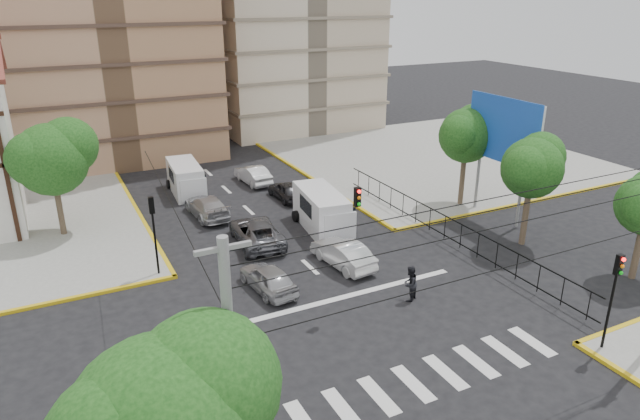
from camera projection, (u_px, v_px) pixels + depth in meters
ground at (355, 308)px, 27.86m from camera, size 160.00×160.00×0.00m
sidewalk_ne at (433, 157)px, 52.91m from camera, size 26.00×26.00×0.15m
crosswalk_stripes at (429, 378)px, 22.86m from camera, size 12.00×2.40×0.01m
stop_line at (343, 297)px, 28.86m from camera, size 13.00×0.40×0.01m
park_fence at (444, 241)px, 35.40m from camera, size 0.10×22.50×1.66m
billboard at (504, 132)px, 36.78m from camera, size 0.36×6.20×8.10m
tree_park_a at (533, 165)px, 33.24m from camera, size 4.41×3.60×6.83m
tree_park_c at (467, 133)px, 39.38m from camera, size 4.65×3.80×7.25m
tree_tudor at (52, 156)px, 34.32m from camera, size 5.39×4.40×7.43m
traffic_light_se at (614, 286)px, 23.53m from camera, size 0.28×0.22×4.40m
traffic_light_nw at (153, 223)px, 29.96m from camera, size 0.28×0.22×4.40m
traffic_light_hanging at (382, 209)px, 24.05m from camera, size 18.00×9.12×0.92m
utility_pole_sw at (233, 390)px, 14.87m from camera, size 1.40×0.28×9.00m
van_right_lane at (323, 212)px, 36.67m from camera, size 2.85×5.78×2.50m
van_left_lane at (186, 180)px, 43.20m from camera, size 2.40×5.31×2.33m
car_silver_front_left at (268, 278)px, 29.31m from camera, size 2.12×4.29×1.41m
car_white_front_right at (343, 254)px, 31.95m from camera, size 2.10×4.66×1.49m
car_grey_mid_left at (257, 232)px, 34.78m from camera, size 3.03×5.68×1.52m
car_silver_rear_left at (207, 206)px, 38.98m from camera, size 2.25×5.11×1.46m
car_darkgrey_mid_right at (286, 190)px, 42.22m from camera, size 1.74×4.07×1.37m
car_white_rear_right at (253, 175)px, 45.76m from camera, size 1.84×4.49×1.45m
pedestrian_crosswalk at (410, 284)px, 28.28m from camera, size 1.13×1.07×1.86m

